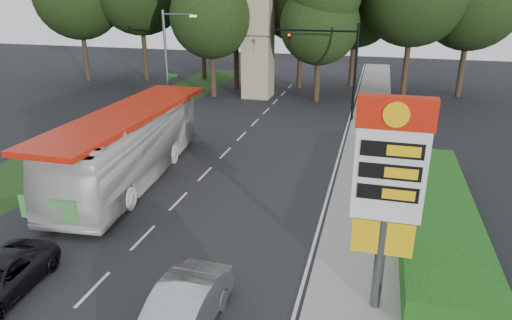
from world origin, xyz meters
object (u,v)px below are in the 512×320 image
(traffic_signal_mast, at_px, (338,58))
(streetlight_signs, at_px, (169,59))
(gas_station_pylon, at_px, (389,180))
(monument, at_px, (258,41))
(transit_bus, at_px, (130,146))
(sedan_silver, at_px, (181,313))

(traffic_signal_mast, relative_size, streetlight_signs, 0.90)
(gas_station_pylon, bearing_deg, monument, 111.80)
(traffic_signal_mast, bearing_deg, gas_station_pylon, -80.91)
(streetlight_signs, bearing_deg, transit_bus, -74.44)
(traffic_signal_mast, distance_m, monument, 9.76)
(gas_station_pylon, relative_size, transit_bus, 0.52)
(traffic_signal_mast, xyz_separation_m, monument, (-7.68, 6.00, 0.43))
(monument, bearing_deg, sedan_silver, -79.37)
(monument, bearing_deg, transit_bus, -94.18)
(traffic_signal_mast, relative_size, sedan_silver, 1.56)
(streetlight_signs, bearing_deg, sedan_silver, -64.65)
(traffic_signal_mast, distance_m, transit_bus, 17.41)
(transit_bus, bearing_deg, monument, 80.25)
(transit_bus, bearing_deg, streetlight_signs, 99.98)
(traffic_signal_mast, bearing_deg, streetlight_signs, -171.08)
(gas_station_pylon, xyz_separation_m, streetlight_signs, (-16.19, 20.01, -0.01))
(monument, bearing_deg, gas_station_pylon, -68.20)
(sedan_silver, bearing_deg, traffic_signal_mast, 88.23)
(gas_station_pylon, height_order, monument, monument)
(streetlight_signs, bearing_deg, monument, 58.03)
(gas_station_pylon, relative_size, streetlight_signs, 0.86)
(streetlight_signs, relative_size, transit_bus, 0.61)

